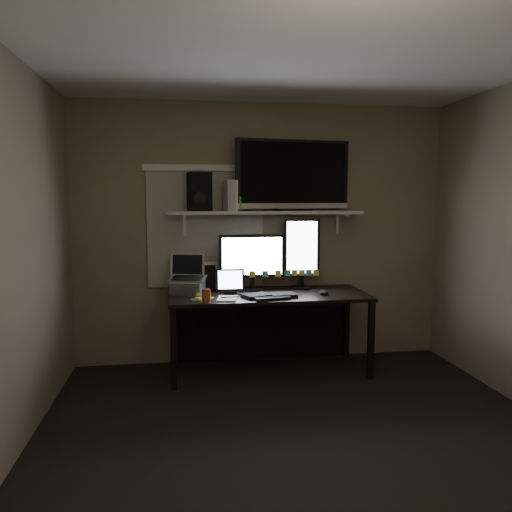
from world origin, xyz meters
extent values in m
plane|color=black|center=(0.00, 0.00, 0.00)|extent=(3.60, 3.60, 0.00)
plane|color=silver|center=(0.00, 0.00, 2.50)|extent=(3.60, 3.60, 0.00)
plane|color=#706350|center=(0.00, 1.80, 1.25)|extent=(3.60, 0.00, 3.60)
plane|color=#706350|center=(-1.80, 0.00, 1.25)|extent=(0.00, 3.60, 3.60)
cube|color=beige|center=(-0.55, 1.79, 1.30)|extent=(1.10, 0.02, 1.10)
cube|color=black|center=(0.00, 1.43, 0.71)|extent=(1.80, 0.75, 0.03)
cube|color=black|center=(0.00, 1.78, 0.35)|extent=(1.80, 0.02, 0.70)
cube|color=black|center=(-0.86, 1.09, 0.35)|extent=(0.05, 0.05, 0.70)
cube|color=black|center=(0.86, 1.09, 0.35)|extent=(0.05, 0.05, 0.70)
cube|color=black|center=(-0.86, 1.76, 0.35)|extent=(0.05, 0.05, 0.70)
cube|color=black|center=(0.86, 1.76, 0.35)|extent=(0.05, 0.05, 0.70)
cube|color=beige|center=(0.00, 1.62, 1.46)|extent=(1.80, 0.35, 0.03)
cube|color=black|center=(-0.13, 1.61, 1.00)|extent=(0.62, 0.07, 0.54)
cube|color=black|center=(0.36, 1.64, 1.07)|extent=(0.35, 0.08, 0.69)
cube|color=black|center=(-0.02, 1.27, 0.74)|extent=(0.51, 0.28, 0.03)
ellipsoid|color=black|center=(0.48, 1.29, 0.75)|extent=(0.10, 0.13, 0.04)
cube|color=white|center=(-0.40, 1.22, 0.74)|extent=(0.20, 0.26, 0.01)
cube|color=black|center=(-0.35, 1.48, 0.84)|extent=(0.26, 0.11, 0.23)
cube|color=black|center=(-0.57, 1.68, 0.86)|extent=(0.21, 0.11, 0.26)
cube|color=silver|center=(-0.73, 1.49, 0.91)|extent=(0.37, 0.33, 0.36)
cylinder|color=#963F1B|center=(-0.58, 1.16, 0.78)|extent=(0.08, 0.08, 0.11)
cube|color=black|center=(0.27, 1.64, 1.81)|extent=(1.12, 0.35, 0.66)
cube|color=beige|center=(-0.33, 1.63, 1.62)|extent=(0.12, 0.25, 0.28)
cube|color=black|center=(-0.61, 1.65, 1.66)|extent=(0.23, 0.26, 0.35)
camera|label=1|loc=(-0.77, -3.00, 1.60)|focal=35.00mm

